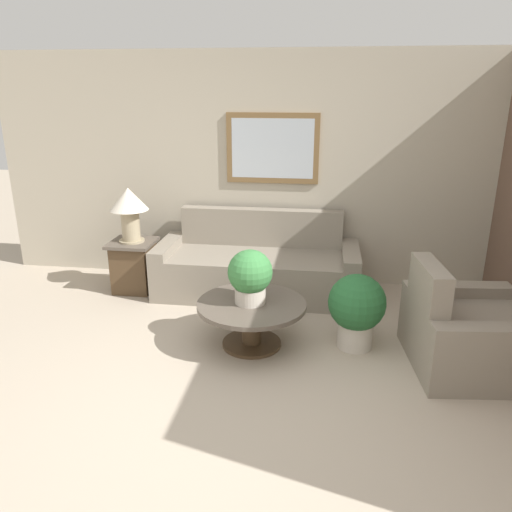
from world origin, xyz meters
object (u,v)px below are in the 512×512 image
object	(u,v)px
table_lamp	(129,206)
couch_main	(258,268)
potted_plant_on_table	(250,275)
potted_plant_floor	(357,307)
side_table	(134,265)
armchair	(467,334)
coffee_table	(252,314)

from	to	relation	value
table_lamp	couch_main	bearing A→B (deg)	5.23
table_lamp	potted_plant_on_table	distance (m)	1.88
couch_main	potted_plant_floor	distance (m)	1.52
couch_main	table_lamp	xyz separation A→B (m)	(-1.39, -0.13, 0.69)
side_table	potted_plant_floor	xyz separation A→B (m)	(2.42, -0.99, 0.08)
couch_main	potted_plant_on_table	distance (m)	1.28
couch_main	table_lamp	size ratio (longest dim) A/B	3.67
armchair	coffee_table	world-z (taller)	armchair
coffee_table	table_lamp	world-z (taller)	table_lamp
couch_main	potted_plant_floor	xyz separation A→B (m)	(1.03, -1.12, 0.09)
side_table	potted_plant_on_table	world-z (taller)	potted_plant_on_table
coffee_table	side_table	xyz separation A→B (m)	(-1.51, 1.09, -0.01)
table_lamp	potted_plant_floor	distance (m)	2.68
couch_main	table_lamp	bearing A→B (deg)	-174.77
coffee_table	side_table	bearing A→B (deg)	144.07
table_lamp	coffee_table	bearing A→B (deg)	-35.93
armchair	side_table	xyz separation A→B (m)	(-3.31, 1.18, 0.01)
armchair	table_lamp	distance (m)	3.58
side_table	potted_plant_on_table	bearing A→B (deg)	-36.10
table_lamp	potted_plant_on_table	world-z (taller)	table_lamp
table_lamp	potted_plant_on_table	size ratio (longest dim) A/B	1.26
coffee_table	potted_plant_on_table	world-z (taller)	potted_plant_on_table
coffee_table	potted_plant_floor	xyz separation A→B (m)	(0.91, 0.10, 0.08)
coffee_table	potted_plant_on_table	bearing A→B (deg)	169.67
couch_main	side_table	bearing A→B (deg)	-174.77
side_table	potted_plant_on_table	distance (m)	1.89
couch_main	potted_plant_on_table	world-z (taller)	potted_plant_on_table
couch_main	potted_plant_on_table	bearing A→B (deg)	-85.11
armchair	potted_plant_on_table	xyz separation A→B (m)	(-1.81, 0.09, 0.38)
side_table	couch_main	bearing A→B (deg)	5.23
side_table	table_lamp	xyz separation A→B (m)	(0.00, 0.00, 0.68)
potted_plant_on_table	potted_plant_floor	xyz separation A→B (m)	(0.93, 0.10, -0.29)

